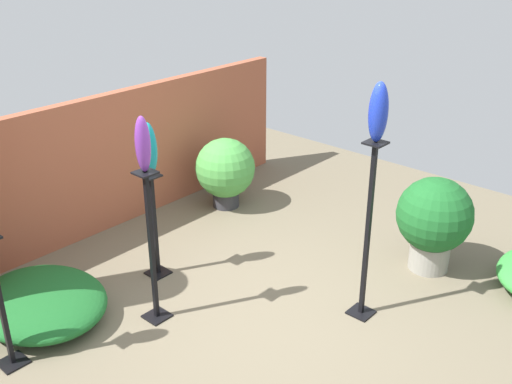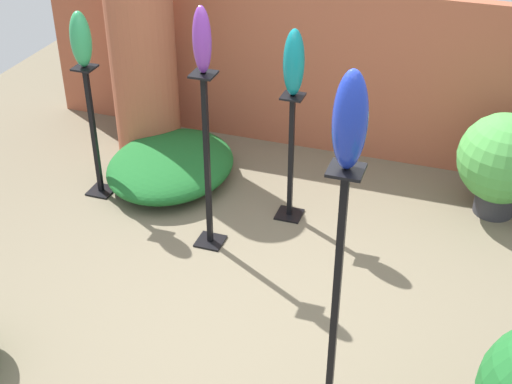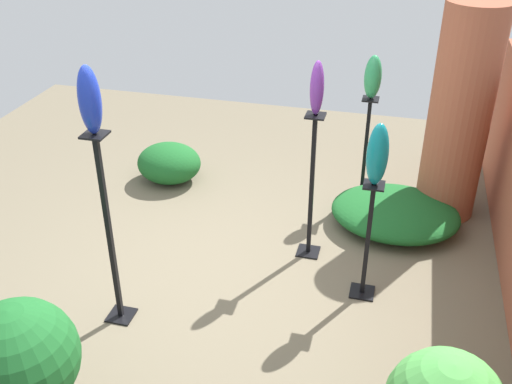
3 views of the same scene
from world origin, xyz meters
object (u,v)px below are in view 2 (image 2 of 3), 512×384
Objects in this scene: pedestal_cobalt at (335,313)px; art_vase_cobalt at (350,121)px; brick_pillar at (141,39)px; potted_plant_back_center at (503,161)px; art_vase_jade at (81,39)px; art_vase_violet at (202,40)px; art_vase_teal at (294,63)px; pedestal_violet at (207,170)px; pedestal_teal at (291,164)px; pedestal_jade at (94,138)px.

art_vase_cobalt is at bearing 0.00° from pedestal_cobalt.
potted_plant_back_center is (3.06, -0.10, -0.58)m from brick_pillar.
pedestal_cobalt is 2.93m from art_vase_jade.
art_vase_teal is at bearing 49.48° from art_vase_violet.
art_vase_cobalt is at bearing -107.62° from potted_plant_back_center.
pedestal_violet is (1.08, -1.20, -0.42)m from brick_pillar.
art_vase_violet reaches higher than potted_plant_back_center.
art_vase_cobalt is (2.30, -2.48, 0.77)m from brick_pillar.
pedestal_violet is 2.27m from potted_plant_back_center.
art_vase_teal is at bearing 90.00° from pedestal_teal.
pedestal_cobalt reaches higher than pedestal_jade.
art_vase_jade is (0.00, 0.00, 0.82)m from pedestal_jade.
pedestal_jade is 1.07× the size of pedestal_teal.
art_vase_teal is 1.82m from potted_plant_back_center.
art_vase_violet is at bearing -48.03° from brick_pillar.
art_vase_violet is 1.05× the size of art_vase_jade.
pedestal_violet reaches higher than potted_plant_back_center.
art_vase_violet is at bearing 133.58° from art_vase_cobalt.
brick_pillar is 1.55× the size of pedestal_violet.
pedestal_jade reaches higher than potted_plant_back_center.
art_vase_cobalt is at bearing -46.42° from art_vase_violet.
art_vase_teal is (1.54, -0.67, 0.24)m from brick_pillar.
art_vase_teal is (0.46, 0.54, -0.30)m from art_vase_violet.
art_vase_cobalt is at bearing -67.22° from art_vase_teal.
brick_pillar is 4.45× the size of art_vase_cobalt.
pedestal_jade is 2.25× the size of art_vase_teal.
art_vase_violet is (1.08, -1.20, 0.53)m from brick_pillar.
pedestal_violet is 1.38m from art_vase_jade.
art_vase_violet reaches higher than pedestal_teal.
art_vase_cobalt is 1.10× the size of art_vase_jade.
art_vase_jade is at bearing -173.87° from pedestal_teal.
art_vase_jade is at bearing -93.10° from brick_pillar.
pedestal_teal is at bearing 112.78° from pedestal_cobalt.
art_vase_cobalt reaches higher than potted_plant_back_center.
pedestal_jade is at bearing 144.93° from pedestal_cobalt.
pedestal_violet is at bearing 133.58° from art_vase_cobalt.
brick_pillar is at bearing 131.97° from art_vase_violet.
brick_pillar is 3.40m from pedestal_cobalt.
pedestal_cobalt reaches higher than art_vase_jade.
art_vase_cobalt is at bearing -47.19° from brick_pillar.
art_vase_teal is (-0.76, 1.82, -0.53)m from art_vase_cobalt.
pedestal_teal is at bearing 49.48° from pedestal_violet.
pedestal_cobalt is (1.22, -1.28, 0.11)m from pedestal_violet.
art_vase_violet is 1.79m from art_vase_cobalt.
art_vase_jade is at bearing 144.93° from pedestal_cobalt.
pedestal_jade is (-0.05, -0.84, -0.54)m from brick_pillar.
art_vase_violet is (1.13, -0.37, 1.07)m from pedestal_jade.
pedestal_violet is 3.02× the size of art_vase_violet.
pedestal_cobalt reaches higher than art_vase_teal.
pedestal_violet is 2.13m from art_vase_cobalt.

